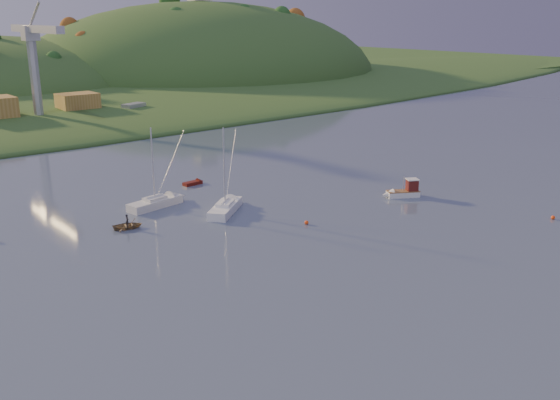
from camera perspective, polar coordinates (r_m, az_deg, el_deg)
ground at (r=58.87m, az=19.84°, el=-9.55°), size 500.00×500.00×0.00m
hill_right at (r=263.33m, az=-7.11°, el=11.08°), size 150.00×130.00×60.00m
wharf at (r=158.11m, az=-20.31°, el=6.97°), size 42.00×16.00×2.40m
shed_east at (r=162.31m, az=-18.01°, el=8.56°), size 9.00×7.00×4.00m
dock_crane at (r=152.12m, az=-21.53°, el=12.58°), size 3.20×28.00×20.30m
fishing_boat at (r=90.21m, az=10.98°, el=0.75°), size 5.48×4.15×3.43m
sailboat_near at (r=81.88m, az=-5.03°, el=-0.66°), size 7.88×6.96×11.27m
sailboat_far at (r=85.49m, az=-11.36°, el=-0.20°), size 8.11×3.65×10.86m
canoe at (r=77.86m, az=-13.76°, el=-2.30°), size 4.11×3.43×0.73m
paddler at (r=77.73m, az=-13.78°, el=-2.01°), size 0.52×0.65×1.56m
red_tender at (r=96.39m, az=-7.68°, el=1.62°), size 3.58×1.44×1.19m
work_vessel at (r=162.13m, az=-13.19°, el=7.80°), size 14.64×9.30×3.55m
buoy_0 at (r=86.29m, az=23.69°, el=-1.47°), size 0.50×0.50×0.50m
buoy_1 at (r=77.19m, az=2.44°, el=-2.07°), size 0.50×0.50×0.50m
buoy_3 at (r=88.64m, az=-9.64°, el=0.19°), size 0.50×0.50×0.50m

